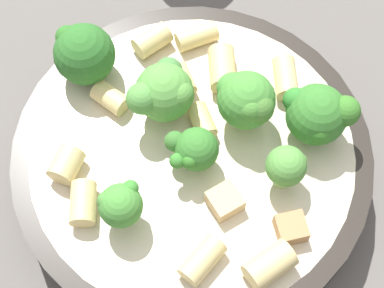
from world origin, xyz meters
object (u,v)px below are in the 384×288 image
Objects in this scene: rigatoni_1 at (66,164)px; rigatoni_8 at (286,78)px; rigatoni_5 at (83,203)px; chicken_chunk_0 at (225,201)px; rigatoni_6 at (183,80)px; rigatoni_3 at (222,69)px; broccoli_floret_2 at (84,54)px; rigatoni_0 at (152,41)px; rigatoni_7 at (110,98)px; broccoli_floret_5 at (189,152)px; rigatoni_2 at (270,265)px; broccoli_floret_0 at (246,101)px; pasta_bowl at (192,162)px; rigatoni_4 at (202,260)px; rigatoni_9 at (202,121)px; broccoli_floret_1 at (318,115)px; chicken_chunk_1 at (291,228)px; broccoli_floret_4 at (287,167)px; rigatoni_10 at (197,37)px; broccoli_floret_3 at (164,92)px; broccoli_floret_6 at (120,205)px.

rigatoni_8 is (0.01, -0.15, -0.00)m from rigatoni_1.
rigatoni_1 is 0.74× the size of rigatoni_8.
chicken_chunk_0 is (-0.02, -0.08, -0.00)m from rigatoni_5.
rigatoni_3 is at bearing -92.99° from rigatoni_6.
broccoli_floret_2 is 0.07m from rigatoni_1.
rigatoni_7 is (-0.03, 0.04, -0.00)m from rigatoni_0.
broccoli_floret_5 is 1.61× the size of rigatoni_6.
rigatoni_5 is (0.07, 0.09, -0.00)m from rigatoni_2.
rigatoni_3 is (0.04, 0.00, -0.02)m from broccoli_floret_0.
broccoli_floret_0 reaches higher than pasta_bowl.
rigatoni_4 is 1.27× the size of rigatoni_9.
rigatoni_7 reaches higher than pasta_bowl.
broccoli_floret_1 is 0.08m from broccoli_floret_5.
rigatoni_7 is (0.04, -0.04, -0.00)m from rigatoni_1.
rigatoni_7 is at bearing 32.86° from chicken_chunk_1.
rigatoni_6 is (0.05, -0.01, 0.02)m from pasta_bowl.
rigatoni_5 is at bearing 79.62° from broccoli_floret_4.
rigatoni_10 reaches higher than pasta_bowl.
rigatoni_8 is (-0.01, -0.08, -0.02)m from broccoli_floret_3.
rigatoni_2 is (-0.12, -0.02, -0.02)m from broccoli_floret_3.
broccoli_floret_4 is 1.39× the size of rigatoni_0.
broccoli_floret_4 is 1.03× the size of broccoli_floret_5.
broccoli_floret_5 is at bearing -106.28° from rigatoni_1.
broccoli_floret_3 reaches higher than chicken_chunk_0.
broccoli_floret_3 is at bearing 11.35° from chicken_chunk_0.
broccoli_floret_2 is 0.15m from broccoli_floret_4.
pasta_bowl is at bearing 141.56° from rigatoni_3.
broccoli_floret_2 is 0.11m from broccoli_floret_6.
rigatoni_0 is 0.16m from chicken_chunk_1.
broccoli_floret_1 is 0.15m from broccoli_floret_2.
rigatoni_4 is at bearing 165.82° from pasta_bowl.
rigatoni_1 is at bearing 73.72° from broccoli_floret_5.
broccoli_floret_6 is at bearing 140.74° from rigatoni_6.
pasta_bowl is 0.05m from chicken_chunk_0.
rigatoni_10 is (0.05, 0.04, -0.00)m from rigatoni_8.
rigatoni_5 reaches higher than rigatoni_6.
rigatoni_3 is 1.31× the size of rigatoni_9.
broccoli_floret_4 is 1.22× the size of rigatoni_2.
rigatoni_4 is at bearing -134.77° from rigatoni_5.
broccoli_floret_0 is at bearing -76.46° from pasta_bowl.
broccoli_floret_0 is 1.34× the size of broccoli_floret_5.
broccoli_floret_3 is at bearing -54.22° from rigatoni_5.
broccoli_floret_6 reaches higher than rigatoni_7.
rigatoni_4 is at bearing 160.93° from rigatoni_9.
rigatoni_3 is 1.40× the size of rigatoni_6.
broccoli_floret_6 reaches higher than rigatoni_0.
chicken_chunk_1 is (-0.12, -0.03, -0.00)m from rigatoni_6.
pasta_bowl is 6.87× the size of broccoli_floret_5.
pasta_bowl is 11.24× the size of rigatoni_1.
broccoli_floret_6 is 1.25× the size of rigatoni_4.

